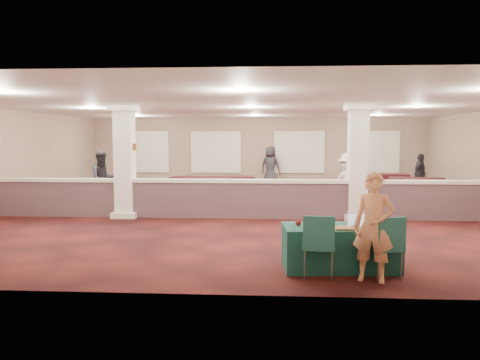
# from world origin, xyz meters

# --- Properties ---
(ground) EXTENTS (16.00, 16.00, 0.00)m
(ground) POSITION_xyz_m (0.00, 0.00, 0.00)
(ground) COLOR #471411
(ground) RESTS_ON ground
(wall_back) EXTENTS (16.00, 0.04, 3.20)m
(wall_back) POSITION_xyz_m (0.00, 8.00, 1.60)
(wall_back) COLOR #886E5D
(wall_back) RESTS_ON ground
(wall_front) EXTENTS (16.00, 0.04, 3.20)m
(wall_front) POSITION_xyz_m (0.00, -8.00, 1.60)
(wall_front) COLOR #886E5D
(wall_front) RESTS_ON ground
(wall_left) EXTENTS (0.04, 16.00, 3.20)m
(wall_left) POSITION_xyz_m (-8.00, 0.00, 1.60)
(wall_left) COLOR #886E5D
(wall_left) RESTS_ON ground
(ceiling) EXTENTS (16.00, 16.00, 0.02)m
(ceiling) POSITION_xyz_m (0.00, 0.00, 3.20)
(ceiling) COLOR white
(ceiling) RESTS_ON wall_back
(partition_wall) EXTENTS (15.60, 0.28, 1.10)m
(partition_wall) POSITION_xyz_m (0.00, -1.50, 0.57)
(partition_wall) COLOR #50363F
(partition_wall) RESTS_ON ground
(column_left) EXTENTS (0.72, 0.72, 3.20)m
(column_left) POSITION_xyz_m (-3.50, -1.50, 1.64)
(column_left) COLOR silver
(column_left) RESTS_ON ground
(column_right) EXTENTS (0.72, 0.72, 3.20)m
(column_right) POSITION_xyz_m (3.00, -1.50, 1.64)
(column_right) COLOR silver
(column_right) RESTS_ON ground
(sconce_left) EXTENTS (0.12, 0.12, 0.18)m
(sconce_left) POSITION_xyz_m (-3.78, -1.50, 2.00)
(sconce_left) COLOR brown
(sconce_left) RESTS_ON column_left
(sconce_right) EXTENTS (0.12, 0.12, 0.18)m
(sconce_right) POSITION_xyz_m (-3.22, -1.50, 2.00)
(sconce_right) COLOR brown
(sconce_right) RESTS_ON column_left
(near_table) EXTENTS (1.97, 1.09, 0.73)m
(near_table) POSITION_xyz_m (1.79, -6.50, 0.37)
(near_table) COLOR #0F3A32
(near_table) RESTS_ON ground
(conf_chair_main) EXTENTS (0.65, 0.65, 1.01)m
(conf_chair_main) POSITION_xyz_m (2.44, -7.09, 0.60)
(conf_chair_main) COLOR #1C544B
(conf_chair_main) RESTS_ON ground
(conf_chair_side) EXTENTS (0.55, 0.56, 1.03)m
(conf_chair_side) POSITION_xyz_m (1.37, -7.10, 0.61)
(conf_chair_side) COLOR #1C544B
(conf_chair_side) RESTS_ON ground
(woman) EXTENTS (0.72, 0.59, 1.72)m
(woman) POSITION_xyz_m (2.21, -7.20, 0.86)
(woman) COLOR tan
(woman) RESTS_ON ground
(far_table_front_left) EXTENTS (2.04, 1.17, 0.79)m
(far_table_front_left) POSITION_xyz_m (-3.51, 0.30, 0.39)
(far_table_front_left) COLOR black
(far_table_front_left) RESTS_ON ground
(far_table_front_center) EXTENTS (2.09, 1.25, 0.80)m
(far_table_front_center) POSITION_xyz_m (-1.77, 3.00, 0.40)
(far_table_front_center) COLOR black
(far_table_front_center) RESTS_ON ground
(far_table_front_right) EXTENTS (2.16, 1.53, 0.79)m
(far_table_front_right) POSITION_xyz_m (5.98, 3.00, 0.40)
(far_table_front_right) COLOR black
(far_table_front_right) RESTS_ON ground
(far_table_back_left) EXTENTS (1.82, 1.21, 0.68)m
(far_table_back_left) POSITION_xyz_m (-2.61, 4.47, 0.34)
(far_table_back_left) COLOR black
(far_table_back_left) RESTS_ON ground
(far_table_back_center) EXTENTS (2.15, 1.43, 0.80)m
(far_table_back_center) POSITION_xyz_m (-1.02, 3.20, 0.40)
(far_table_back_center) COLOR black
(far_table_back_center) RESTS_ON ground
(far_table_back_right) EXTENTS (2.07, 1.21, 0.80)m
(far_table_back_right) POSITION_xyz_m (5.29, 5.07, 0.40)
(far_table_back_right) COLOR black
(far_table_back_right) RESTS_ON ground
(attendee_a) EXTENTS (1.00, 0.93, 1.84)m
(attendee_a) POSITION_xyz_m (-4.76, 0.20, 0.92)
(attendee_a) COLOR black
(attendee_a) RESTS_ON ground
(attendee_b) EXTENTS (1.25, 1.06, 1.79)m
(attendee_b) POSITION_xyz_m (3.00, 0.00, 0.90)
(attendee_b) COLOR silver
(attendee_b) RESTS_ON ground
(attendee_c) EXTENTS (0.97, 1.05, 1.66)m
(attendee_c) POSITION_xyz_m (6.48, 4.19, 0.83)
(attendee_c) COLOR black
(attendee_c) RESTS_ON ground
(attendee_d) EXTENTS (1.06, 0.82, 1.90)m
(attendee_d) POSITION_xyz_m (0.63, 7.00, 0.95)
(attendee_d) COLOR black
(attendee_d) RESTS_ON ground
(laptop_base) EXTENTS (0.35, 0.25, 0.02)m
(laptop_base) POSITION_xyz_m (2.10, -6.53, 0.74)
(laptop_base) COLOR silver
(laptop_base) RESTS_ON near_table
(laptop_screen) EXTENTS (0.33, 0.04, 0.22)m
(laptop_screen) POSITION_xyz_m (2.09, -6.41, 0.86)
(laptop_screen) COLOR silver
(laptop_screen) RESTS_ON near_table
(screen_glow) EXTENTS (0.30, 0.03, 0.19)m
(screen_glow) POSITION_xyz_m (2.09, -6.42, 0.85)
(screen_glow) COLOR silver
(screen_glow) RESTS_ON near_table
(knitting) EXTENTS (0.42, 0.33, 0.03)m
(knitting) POSITION_xyz_m (1.86, -6.75, 0.75)
(knitting) COLOR #C0691E
(knitting) RESTS_ON near_table
(yarn_cream) EXTENTS (0.11, 0.11, 0.11)m
(yarn_cream) POSITION_xyz_m (1.25, -6.64, 0.79)
(yarn_cream) COLOR beige
(yarn_cream) RESTS_ON near_table
(yarn_red) EXTENTS (0.10, 0.10, 0.10)m
(yarn_red) POSITION_xyz_m (1.09, -6.50, 0.78)
(yarn_red) COLOR #5D1214
(yarn_red) RESTS_ON near_table
(yarn_grey) EXTENTS (0.10, 0.10, 0.10)m
(yarn_grey) POSITION_xyz_m (1.33, -6.41, 0.78)
(yarn_grey) COLOR #525357
(yarn_grey) RESTS_ON near_table
(scissors) EXTENTS (0.12, 0.04, 0.01)m
(scissors) POSITION_xyz_m (2.46, -6.73, 0.74)
(scissors) COLOR #B3131C
(scissors) RESTS_ON near_table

